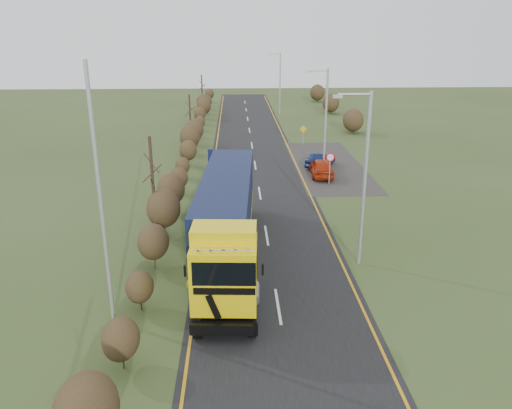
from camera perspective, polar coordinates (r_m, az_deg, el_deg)
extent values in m
plane|color=#32421C|center=(26.12, 1.78, -7.02)|extent=(160.00, 160.00, 0.00)
cube|color=black|center=(35.32, 0.59, 0.28)|extent=(8.00, 120.00, 0.02)
cube|color=#2E2B28|center=(45.59, 8.12, 4.56)|extent=(6.00, 18.00, 0.02)
cube|color=#C38612|center=(35.31, -5.42, 0.22)|extent=(0.12, 116.00, 0.01)
cube|color=#C38612|center=(35.69, 6.53, 0.39)|extent=(0.12, 116.00, 0.01)
cube|color=silver|center=(22.61, 2.54, -11.50)|extent=(0.12, 3.00, 0.01)
cube|color=silver|center=(29.72, 1.21, -3.52)|extent=(0.12, 3.00, 0.01)
cube|color=silver|center=(37.20, 0.42, 1.32)|extent=(0.12, 3.00, 0.01)
cube|color=silver|center=(44.86, -0.10, 4.53)|extent=(0.12, 3.00, 0.01)
cube|color=silver|center=(52.62, -0.47, 6.80)|extent=(0.12, 3.00, 0.01)
cube|color=silver|center=(60.44, -0.75, 8.48)|extent=(0.12, 3.00, 0.01)
cube|color=silver|center=(68.30, -0.97, 9.77)|extent=(0.12, 3.00, 0.01)
cube|color=silver|center=(76.20, -1.14, 10.80)|extent=(0.12, 3.00, 0.01)
cube|color=silver|center=(84.11, -1.28, 11.63)|extent=(0.12, 3.00, 0.01)
ellipsoid|color=#302215|center=(18.96, -15.18, -14.59)|extent=(1.34, 1.74, 1.54)
ellipsoid|color=#302215|center=(22.38, -13.16, -9.14)|extent=(1.21, 1.57, 1.39)
ellipsoid|color=#302215|center=(25.76, -11.65, -4.19)|extent=(1.58, 2.06, 1.82)
ellipsoid|color=#302215|center=(29.30, -10.52, -0.40)|extent=(1.96, 2.55, 2.25)
ellipsoid|color=#302215|center=(33.10, -9.70, 1.76)|extent=(1.83, 2.38, 2.10)
ellipsoid|color=#302215|center=(37.01, -8.83, 3.03)|extent=(1.37, 1.78, 1.57)
ellipsoid|color=#302215|center=(40.89, -8.40, 4.41)|extent=(1.20, 1.56, 1.38)
ellipsoid|color=#302215|center=(44.66, -7.76, 6.17)|extent=(1.55, 2.02, 1.78)
ellipsoid|color=#302215|center=(48.48, -7.58, 7.69)|extent=(1.95, 2.53, 2.24)
ellipsoid|color=#302215|center=(52.39, -7.01, 8.51)|extent=(1.85, 2.41, 2.13)
ellipsoid|color=#302215|center=(56.41, -6.92, 8.86)|extent=(1.40, 1.81, 1.61)
ellipsoid|color=#302215|center=(60.35, -6.41, 9.39)|extent=(1.19, 1.55, 1.37)
ellipsoid|color=#302215|center=(64.25, -6.45, 10.29)|extent=(1.52, 1.97, 1.75)
ellipsoid|color=#302215|center=(68.12, -5.99, 11.16)|extent=(1.93, 2.51, 2.22)
ellipsoid|color=#302215|center=(72.10, -6.07, 11.58)|extent=(1.88, 2.44, 2.16)
ellipsoid|color=#302215|center=(76.09, -5.62, 11.69)|extent=(1.43, 1.85, 1.64)
ellipsoid|color=#302215|center=(80.10, -5.75, 11.92)|extent=(1.19, 1.55, 1.37)
ellipsoid|color=#302215|center=(84.00, -5.34, 12.48)|extent=(1.49, 1.93, 1.71)
cylinder|color=#332319|center=(29.00, -11.67, 1.78)|extent=(0.18, 0.18, 6.05)
cylinder|color=#332319|center=(54.26, -7.53, 9.71)|extent=(0.18, 0.18, 5.06)
cylinder|color=#332319|center=(75.97, -6.18, 12.60)|extent=(0.18, 0.18, 5.15)
cube|color=black|center=(21.76, -3.47, -10.75)|extent=(2.74, 4.87, 0.46)
cube|color=yellow|center=(20.13, -3.61, -7.91)|extent=(2.70, 2.41, 2.67)
cube|color=black|center=(20.14, -3.54, -14.01)|extent=(2.57, 0.27, 0.57)
cube|color=black|center=(19.55, -4.90, -11.60)|extent=(0.62, 0.06, 1.11)
cube|color=black|center=(19.53, -2.31, -11.58)|extent=(0.62, 0.06, 1.11)
cube|color=black|center=(18.89, -3.69, -7.94)|extent=(2.41, 0.20, 0.98)
cube|color=black|center=(19.20, -3.65, -9.89)|extent=(2.36, 0.17, 0.29)
cube|color=yellow|center=(19.77, -3.69, -3.25)|extent=(2.65, 1.59, 0.58)
cylinder|color=silver|center=(18.71, -3.74, -5.23)|extent=(2.26, 0.19, 0.06)
cube|color=black|center=(19.16, -8.12, -7.51)|extent=(0.09, 0.12, 0.46)
cube|color=black|center=(19.09, 0.76, -7.40)|extent=(0.09, 0.12, 0.46)
cylinder|color=gray|center=(22.15, -6.57, -10.11)|extent=(0.65, 1.37, 0.58)
cylinder|color=gray|center=(22.10, -0.35, -10.04)|extent=(0.65, 1.37, 0.58)
cube|color=gold|center=(27.52, -3.31, -2.71)|extent=(3.33, 13.08, 0.25)
cube|color=black|center=(26.98, -3.38, 0.31)|extent=(3.28, 12.67, 2.83)
cube|color=#101343|center=(32.98, -3.25, 3.92)|extent=(2.55, 0.21, 2.83)
cube|color=#101343|center=(21.14, -3.57, -5.33)|extent=(2.55, 0.21, 2.83)
cube|color=black|center=(31.37, -3.22, -1.01)|extent=(2.58, 3.83, 0.36)
cube|color=gold|center=(26.91, -5.99, -4.96)|extent=(0.38, 5.65, 0.46)
cube|color=gold|center=(26.86, -0.62, -4.89)|extent=(0.38, 5.65, 0.46)
cylinder|color=black|center=(20.51, -6.62, -13.53)|extent=(0.39, 1.09, 1.07)
cylinder|color=black|center=(20.46, -0.42, -13.47)|extent=(0.39, 1.09, 1.07)
cylinder|color=black|center=(22.70, -6.20, -9.99)|extent=(0.39, 1.09, 1.07)
cylinder|color=black|center=(22.66, -0.66, -9.92)|extent=(0.39, 1.09, 1.07)
cylinder|color=black|center=(30.59, -5.25, -1.89)|extent=(0.39, 1.09, 1.07)
cylinder|color=black|center=(30.56, -1.21, -1.83)|extent=(0.39, 1.09, 1.07)
cylinder|color=black|center=(31.55, -5.17, -1.20)|extent=(0.39, 1.09, 1.07)
cylinder|color=black|center=(31.52, -1.25, -1.15)|extent=(0.39, 1.09, 1.07)
cylinder|color=black|center=(32.51, -5.10, -0.56)|extent=(0.39, 1.09, 1.07)
cylinder|color=black|center=(32.48, -1.29, -0.50)|extent=(0.39, 1.09, 1.07)
imported|color=#AD2608|center=(41.77, 7.50, 4.23)|extent=(1.99, 4.46, 1.49)
imported|color=black|center=(44.61, 7.38, 5.06)|extent=(3.16, 3.80, 1.22)
cylinder|color=#A4A8AA|center=(25.33, 12.31, 2.51)|extent=(0.18, 0.18, 8.90)
cylinder|color=#A4A8AA|center=(24.25, 11.20, 12.26)|extent=(1.58, 0.12, 0.12)
cube|color=#A4A8AA|center=(24.09, 9.32, 12.08)|extent=(0.44, 0.18, 0.14)
cylinder|color=#A4A8AA|center=(42.44, 7.97, 9.36)|extent=(0.18, 0.18, 8.56)
cylinder|color=#A4A8AA|center=(41.78, 7.18, 14.96)|extent=(1.52, 0.12, 0.12)
cube|color=#A4A8AA|center=(41.67, 6.10, 14.86)|extent=(0.43, 0.17, 0.13)
cylinder|color=#A4A8AA|center=(71.59, 2.76, 13.59)|extent=(0.18, 0.18, 8.43)
cylinder|color=#A4A8AA|center=(71.21, 2.19, 16.86)|extent=(1.50, 0.12, 0.12)
cube|color=#A4A8AA|center=(71.16, 1.56, 16.79)|extent=(0.42, 0.17, 0.13)
cylinder|color=#A4A8AA|center=(20.17, -17.32, 0.25)|extent=(0.16, 0.16, 10.65)
cylinder|color=#A4A8AA|center=(39.61, 8.40, 3.86)|extent=(0.08, 0.08, 2.18)
cylinder|color=red|center=(39.31, 8.49, 5.37)|extent=(0.70, 0.04, 0.70)
cylinder|color=white|center=(39.29, 8.49, 5.36)|extent=(0.52, 0.02, 0.52)
cylinder|color=#A4A8AA|center=(53.31, 5.38, 7.68)|extent=(0.08, 0.08, 1.52)
cube|color=gold|center=(53.09, 5.42, 8.59)|extent=(0.77, 0.04, 0.77)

